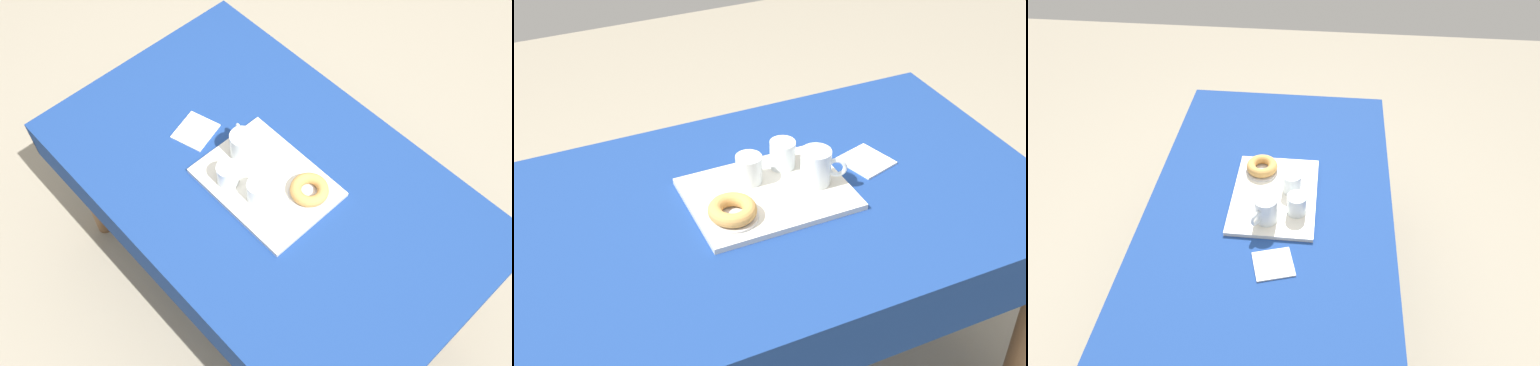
# 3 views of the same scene
# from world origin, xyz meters

# --- Properties ---
(ground_plane) EXTENTS (6.00, 6.00, 0.00)m
(ground_plane) POSITION_xyz_m (0.00, 0.00, 0.00)
(ground_plane) COLOR gray
(dining_table) EXTENTS (1.46, 0.92, 0.73)m
(dining_table) POSITION_xyz_m (0.00, 0.00, 0.64)
(dining_table) COLOR navy
(dining_table) RESTS_ON ground
(serving_tray) EXTENTS (0.42, 0.32, 0.02)m
(serving_tray) POSITION_xyz_m (-0.01, 0.01, 0.74)
(serving_tray) COLOR silver
(serving_tray) RESTS_ON dining_table
(tea_mug_left) EXTENTS (0.12, 0.09, 0.10)m
(tea_mug_left) POSITION_xyz_m (0.12, -0.00, 0.80)
(tea_mug_left) COLOR white
(tea_mug_left) RESTS_ON serving_tray
(water_glass_near) EXTENTS (0.07, 0.07, 0.08)m
(water_glass_near) POSITION_xyz_m (-0.04, 0.08, 0.79)
(water_glass_near) COLOR white
(water_glass_near) RESTS_ON serving_tray
(water_glass_far) EXTENTS (0.07, 0.07, 0.08)m
(water_glass_far) POSITION_xyz_m (0.07, 0.11, 0.78)
(water_glass_far) COLOR white
(water_glass_far) RESTS_ON serving_tray
(donut_plate_left) EXTENTS (0.13, 0.13, 0.01)m
(donut_plate_left) POSITION_xyz_m (-0.14, -0.05, 0.75)
(donut_plate_left) COLOR silver
(donut_plate_left) RESTS_ON serving_tray
(sugar_donut_left) EXTENTS (0.12, 0.12, 0.04)m
(sugar_donut_left) POSITION_xyz_m (-0.14, -0.05, 0.77)
(sugar_donut_left) COLOR tan
(sugar_donut_left) RESTS_ON donut_plate_left
(paper_napkin) EXTENTS (0.15, 0.16, 0.01)m
(paper_napkin) POSITION_xyz_m (0.30, 0.05, 0.74)
(paper_napkin) COLOR white
(paper_napkin) RESTS_ON dining_table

